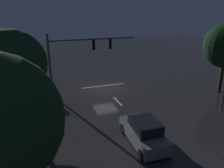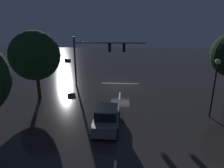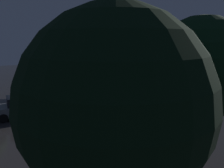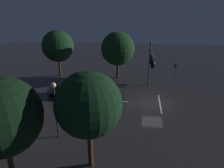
{
  "view_description": "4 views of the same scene",
  "coord_description": "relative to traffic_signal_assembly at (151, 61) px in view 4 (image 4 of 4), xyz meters",
  "views": [
    {
      "loc": [
        7.05,
        22.32,
        8.56
      ],
      "look_at": [
        0.27,
        3.06,
        1.5
      ],
      "focal_mm": 35.97,
      "sensor_mm": 36.0,
      "label": 1
    },
    {
      "loc": [
        -0.38,
        24.83,
        7.88
      ],
      "look_at": [
        0.86,
        4.02,
        1.38
      ],
      "focal_mm": 31.82,
      "sensor_mm": 36.0,
      "label": 2
    },
    {
      "loc": [
        -17.41,
        13.09,
        6.12
      ],
      "look_at": [
        0.24,
        3.11,
        1.97
      ],
      "focal_mm": 35.17,
      "sensor_mm": 36.0,
      "label": 3
    },
    {
      "loc": [
        -23.37,
        2.01,
        11.09
      ],
      "look_at": [
        0.41,
        4.98,
        2.04
      ],
      "focal_mm": 34.53,
      "sensor_mm": 36.0,
      "label": 4
    }
  ],
  "objects": [
    {
      "name": "tree_left_far",
      "position": [
        -13.85,
        4.66,
        0.56
      ],
      "size": [
        4.47,
        4.47,
        7.14
      ],
      "color": "#382314",
      "rests_on": "ground_plane"
    },
    {
      "name": "lane_dash_far",
      "position": [
        -2.79,
        3.56,
        -4.32
      ],
      "size": [
        0.16,
        2.2,
        0.01
      ],
      "primitive_type": "cube",
      "rotation": [
        0.0,
        0.0,
        1.57
      ],
      "color": "beige",
      "rests_on": "ground_plane"
    },
    {
      "name": "stop_bar",
      "position": [
        -2.79,
        -1.19,
        -4.32
      ],
      "size": [
        5.0,
        0.16,
        0.01
      ],
      "primitive_type": "cube",
      "color": "beige",
      "rests_on": "ground_plane"
    },
    {
      "name": "tree_right_far",
      "position": [
        5.85,
        14.06,
        0.47
      ],
      "size": [
        4.91,
        4.91,
        7.26
      ],
      "color": "#382314",
      "rests_on": "ground_plane"
    },
    {
      "name": "tree_left_near",
      "position": [
        -15.38,
        9.83,
        0.16
      ],
      "size": [
        5.13,
        5.13,
        7.06
      ],
      "color": "#382314",
      "rests_on": "ground_plane"
    },
    {
      "name": "traffic_signal_assembly",
      "position": [
        0.0,
        0.0,
        0.0
      ],
      "size": [
        8.87,
        0.47,
        6.21
      ],
      "color": "#383A3D",
      "rests_on": "ground_plane"
    },
    {
      "name": "lane_dash_near",
      "position": [
        -2.79,
        15.56,
        -4.32
      ],
      "size": [
        0.16,
        2.2,
        0.01
      ],
      "primitive_type": "cube",
      "rotation": [
        0.0,
        0.0,
        1.57
      ],
      "color": "beige",
      "rests_on": "ground_plane"
    },
    {
      "name": "lane_dash_mid",
      "position": [
        -2.79,
        9.56,
        -4.32
      ],
      "size": [
        0.16,
        2.2,
        0.01
      ],
      "primitive_type": "cube",
      "rotation": [
        0.0,
        0.0,
        1.57
      ],
      "color": "beige",
      "rests_on": "ground_plane"
    },
    {
      "name": "route_sign",
      "position": [
        5.0,
        -3.84,
        -2.27
      ],
      "size": [
        0.9,
        0.23,
        2.85
      ],
      "color": "#383A3D",
      "rests_on": "ground_plane"
    },
    {
      "name": "car_approaching",
      "position": [
        -1.94,
        10.51,
        -3.53
      ],
      "size": [
        2.02,
        4.41,
        1.7
      ],
      "color": "slate",
      "rests_on": "ground_plane"
    },
    {
      "name": "ground_plane",
      "position": [
        -2.79,
        -0.44,
        -4.32
      ],
      "size": [
        80.0,
        80.0,
        0.0
      ],
      "primitive_type": "plane",
      "color": "#2D2B2B"
    },
    {
      "name": "street_lamp_left_kerb",
      "position": [
        -10.7,
        8.28,
        -0.76
      ],
      "size": [
        0.44,
        0.44,
        5.1
      ],
      "color": "black",
      "rests_on": "ground_plane"
    },
    {
      "name": "tree_right_near",
      "position": [
        5.88,
        4.72,
        0.3
      ],
      "size": [
        5.07,
        5.07,
        7.17
      ],
      "color": "#382314",
      "rests_on": "ground_plane"
    }
  ]
}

